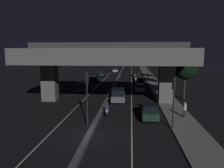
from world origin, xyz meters
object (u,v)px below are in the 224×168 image
(street_lamp, at_px, (147,63))
(car_silver_fourth_oncoming, at_px, (115,70))
(car_grey_second, at_px, (118,95))
(car_dark_green_third_oncoming, at_px, (102,73))
(car_dark_green_fourth, at_px, (140,82))
(car_dark_blue_second_oncoming, at_px, (94,78))
(traffic_light_left_of_median, at_px, (87,90))
(car_dark_green_lead, at_px, (149,110))
(car_silver_third, at_px, (140,87))
(car_taxi_yellow_fifth, at_px, (139,78))
(motorcycle_white_filtering_near, at_px, (107,110))
(traffic_light_right_of_median, at_px, (174,94))
(car_grey_sixth, at_px, (137,73))
(car_dark_blue_lead_oncoming, at_px, (84,86))
(pedestrian_on_sidewalk, at_px, (185,110))

(street_lamp, xyz_separation_m, car_silver_fourth_oncoming, (-9.18, 22.06, -3.62))
(car_grey_second, xyz_separation_m, car_dark_green_third_oncoming, (-6.78, 32.33, -0.08))
(car_dark_green_fourth, xyz_separation_m, car_dark_blue_second_oncoming, (-10.55, 5.47, 0.05))
(traffic_light_left_of_median, relative_size, car_silver_fourth_oncoming, 1.16)
(car_dark_green_lead, distance_m, car_silver_fourth_oncoming, 52.86)
(car_silver_third, bearing_deg, car_grey_second, 160.75)
(car_dark_green_lead, xyz_separation_m, car_silver_fourth_oncoming, (-7.45, 52.33, 0.09))
(street_lamp, distance_m, car_dark_green_fourth, 9.30)
(car_taxi_yellow_fifth, relative_size, car_dark_blue_second_oncoming, 1.03)
(car_dark_green_lead, bearing_deg, car_silver_third, 1.50)
(car_taxi_yellow_fifth, bearing_deg, motorcycle_white_filtering_near, 171.54)
(traffic_light_right_of_median, bearing_deg, car_dark_green_third_oncoming, 106.12)
(car_grey_second, height_order, car_grey_sixth, car_grey_sixth)
(car_dark_green_lead, bearing_deg, street_lamp, -3.19)
(car_taxi_yellow_fifth, bearing_deg, street_lamp, -105.56)
(car_dark_blue_lead_oncoming, height_order, car_dark_blue_second_oncoming, car_dark_blue_second_oncoming)
(car_dark_green_third_oncoming, distance_m, pedestrian_on_sidewalk, 42.14)
(street_lamp, xyz_separation_m, car_taxi_yellow_fifth, (-1.79, 0.50, -3.73))
(car_dark_green_lead, relative_size, car_dark_blue_second_oncoming, 1.17)
(car_silver_third, xyz_separation_m, pedestrian_on_sidewalk, (4.18, -15.89, 0.25))
(car_dark_blue_lead_oncoming, relative_size, motorcycle_white_filtering_near, 2.54)
(car_dark_blue_lead_oncoming, height_order, car_dark_green_third_oncoming, car_dark_blue_lead_oncoming)
(car_grey_second, height_order, car_silver_fourth_oncoming, car_grey_second)
(traffic_light_right_of_median, bearing_deg, car_taxi_yellow_fifth, 93.21)
(car_dark_green_fourth, xyz_separation_m, car_grey_sixth, (-0.21, 17.89, 0.06))
(traffic_light_left_of_median, height_order, car_dark_blue_second_oncoming, traffic_light_left_of_median)
(car_grey_sixth, relative_size, car_dark_blue_second_oncoming, 1.06)
(traffic_light_right_of_median, distance_m, street_lamp, 33.62)
(traffic_light_right_of_median, height_order, motorcycle_white_filtering_near, traffic_light_right_of_median)
(car_grey_sixth, bearing_deg, car_dark_blue_lead_oncoming, 159.27)
(traffic_light_left_of_median, relative_size, car_dark_green_third_oncoming, 1.27)
(traffic_light_right_of_median, xyz_separation_m, car_dark_green_fourth, (-1.92, 25.22, -2.40))
(car_grey_second, height_order, car_dark_blue_lead_oncoming, car_grey_second)
(traffic_light_left_of_median, relative_size, car_dark_green_fourth, 1.15)
(street_lamp, height_order, car_dark_blue_lead_oncoming, street_lamp)
(car_taxi_yellow_fifth, height_order, car_dark_blue_second_oncoming, car_dark_blue_second_oncoming)
(car_dark_green_lead, relative_size, pedestrian_on_sidewalk, 2.89)
(car_taxi_yellow_fifth, bearing_deg, car_grey_second, 171.11)
(pedestrian_on_sidewalk, bearing_deg, car_grey_sixth, 95.84)
(traffic_light_left_of_median, xyz_separation_m, car_silver_fourth_oncoming, (-1.35, 55.67, -2.70))
(traffic_light_left_of_median, distance_m, traffic_light_right_of_median, 7.96)
(traffic_light_right_of_median, height_order, street_lamp, street_lamp)
(traffic_light_right_of_median, bearing_deg, street_lamp, 90.21)
(car_taxi_yellow_fifth, bearing_deg, traffic_light_left_of_median, 170.15)
(traffic_light_right_of_median, xyz_separation_m, car_dark_blue_second_oncoming, (-12.46, 30.69, -2.34))
(motorcycle_white_filtering_near, bearing_deg, car_dark_green_third_oncoming, 11.37)
(car_taxi_yellow_fifth, xyz_separation_m, car_dark_blue_lead_oncoming, (-10.43, -15.66, 0.18))
(car_dark_green_fourth, distance_m, motorcycle_white_filtering_near, 21.87)
(street_lamp, distance_m, car_dark_blue_lead_oncoming, 19.79)
(car_dark_green_third_oncoming, xyz_separation_m, motorcycle_white_filtering_near, (5.92, -39.21, -0.25))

